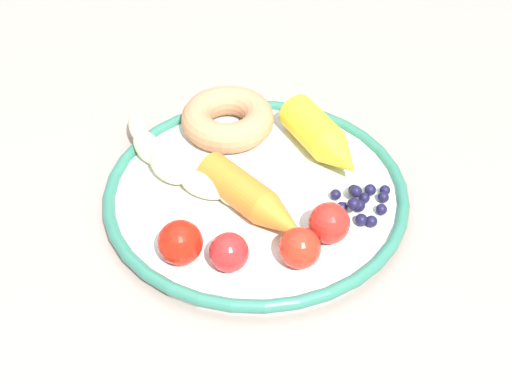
{
  "coord_description": "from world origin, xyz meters",
  "views": [
    {
      "loc": [
        0.03,
        -0.51,
        1.24
      ],
      "look_at": [
        0.06,
        0.02,
        0.75
      ],
      "focal_mm": 53.41,
      "sensor_mm": 36.0,
      "label": 1
    }
  ],
  "objects_px": {
    "tomato_near": "(180,243)",
    "donut": "(228,119)",
    "carrot_yellow": "(324,140)",
    "blueberry_pile": "(362,202)",
    "tomato_extra": "(300,248)",
    "tomato_far": "(229,252)",
    "tomato_mid": "(329,223)",
    "carrot_orange": "(255,201)",
    "dining_table": "(201,278)",
    "plate": "(256,194)",
    "banana": "(177,164)"
  },
  "relations": [
    {
      "from": "banana",
      "to": "donut",
      "type": "height_order",
      "value": "donut"
    },
    {
      "from": "tomato_mid",
      "to": "tomato_far",
      "type": "height_order",
      "value": "tomato_mid"
    },
    {
      "from": "tomato_extra",
      "to": "carrot_orange",
      "type": "bearing_deg",
      "value": 119.49
    },
    {
      "from": "carrot_yellow",
      "to": "tomato_mid",
      "type": "xyz_separation_m",
      "value": [
        -0.01,
        -0.12,
        -0.0
      ]
    },
    {
      "from": "carrot_yellow",
      "to": "blueberry_pile",
      "type": "xyz_separation_m",
      "value": [
        0.03,
        -0.08,
        -0.01
      ]
    },
    {
      "from": "tomato_mid",
      "to": "tomato_far",
      "type": "distance_m",
      "value": 0.09
    },
    {
      "from": "donut",
      "to": "tomato_extra",
      "type": "xyz_separation_m",
      "value": [
        0.06,
        -0.19,
        0.0
      ]
    },
    {
      "from": "tomato_near",
      "to": "blueberry_pile",
      "type": "bearing_deg",
      "value": 18.35
    },
    {
      "from": "tomato_extra",
      "to": "tomato_far",
      "type": "bearing_deg",
      "value": -179.21
    },
    {
      "from": "carrot_yellow",
      "to": "tomato_mid",
      "type": "height_order",
      "value": "carrot_yellow"
    },
    {
      "from": "dining_table",
      "to": "plate",
      "type": "relative_size",
      "value": 3.78
    },
    {
      "from": "carrot_yellow",
      "to": "tomato_extra",
      "type": "height_order",
      "value": "carrot_yellow"
    },
    {
      "from": "blueberry_pile",
      "to": "tomato_far",
      "type": "height_order",
      "value": "tomato_far"
    },
    {
      "from": "blueberry_pile",
      "to": "tomato_extra",
      "type": "height_order",
      "value": "tomato_extra"
    },
    {
      "from": "carrot_yellow",
      "to": "donut",
      "type": "distance_m",
      "value": 0.1
    },
    {
      "from": "tomato_near",
      "to": "tomato_mid",
      "type": "bearing_deg",
      "value": 7.77
    },
    {
      "from": "plate",
      "to": "tomato_far",
      "type": "relative_size",
      "value": 8.42
    },
    {
      "from": "tomato_near",
      "to": "tomato_far",
      "type": "relative_size",
      "value": 1.15
    },
    {
      "from": "plate",
      "to": "carrot_yellow",
      "type": "bearing_deg",
      "value": 36.25
    },
    {
      "from": "tomato_far",
      "to": "dining_table",
      "type": "bearing_deg",
      "value": 111.59
    },
    {
      "from": "donut",
      "to": "dining_table",
      "type": "bearing_deg",
      "value": -105.84
    },
    {
      "from": "carrot_yellow",
      "to": "tomato_far",
      "type": "bearing_deg",
      "value": -124.13
    },
    {
      "from": "carrot_yellow",
      "to": "tomato_far",
      "type": "distance_m",
      "value": 0.17
    },
    {
      "from": "carrot_yellow",
      "to": "tomato_near",
      "type": "height_order",
      "value": "same"
    },
    {
      "from": "tomato_extra",
      "to": "banana",
      "type": "bearing_deg",
      "value": 131.13
    },
    {
      "from": "plate",
      "to": "tomato_mid",
      "type": "bearing_deg",
      "value": -46.54
    },
    {
      "from": "banana",
      "to": "carrot_orange",
      "type": "height_order",
      "value": "carrot_orange"
    },
    {
      "from": "carrot_orange",
      "to": "tomato_mid",
      "type": "xyz_separation_m",
      "value": [
        0.06,
        -0.03,
        0.0
      ]
    },
    {
      "from": "plate",
      "to": "carrot_orange",
      "type": "xyz_separation_m",
      "value": [
        -0.0,
        -0.03,
        0.02
      ]
    },
    {
      "from": "tomato_mid",
      "to": "tomato_extra",
      "type": "xyz_separation_m",
      "value": [
        -0.03,
        -0.03,
        -0.0
      ]
    },
    {
      "from": "blueberry_pile",
      "to": "tomato_far",
      "type": "distance_m",
      "value": 0.14
    },
    {
      "from": "tomato_near",
      "to": "tomato_extra",
      "type": "xyz_separation_m",
      "value": [
        0.1,
        -0.01,
        -0.0
      ]
    },
    {
      "from": "plate",
      "to": "donut",
      "type": "height_order",
      "value": "donut"
    },
    {
      "from": "tomato_far",
      "to": "tomato_mid",
      "type": "bearing_deg",
      "value": 18.06
    },
    {
      "from": "tomato_far",
      "to": "blueberry_pile",
      "type": "bearing_deg",
      "value": 27.95
    },
    {
      "from": "dining_table",
      "to": "blueberry_pile",
      "type": "height_order",
      "value": "blueberry_pile"
    },
    {
      "from": "dining_table",
      "to": "tomato_far",
      "type": "height_order",
      "value": "tomato_far"
    },
    {
      "from": "tomato_near",
      "to": "donut",
      "type": "bearing_deg",
      "value": 75.82
    },
    {
      "from": "banana",
      "to": "carrot_yellow",
      "type": "height_order",
      "value": "carrot_yellow"
    },
    {
      "from": "tomato_near",
      "to": "tomato_extra",
      "type": "distance_m",
      "value": 0.1
    },
    {
      "from": "tomato_near",
      "to": "tomato_extra",
      "type": "bearing_deg",
      "value": -5.84
    },
    {
      "from": "tomato_mid",
      "to": "tomato_far",
      "type": "xyz_separation_m",
      "value": [
        -0.09,
        -0.03,
        -0.0
      ]
    },
    {
      "from": "carrot_yellow",
      "to": "tomato_far",
      "type": "relative_size",
      "value": 3.38
    },
    {
      "from": "carrot_orange",
      "to": "tomato_mid",
      "type": "bearing_deg",
      "value": -27.71
    },
    {
      "from": "plate",
      "to": "blueberry_pile",
      "type": "distance_m",
      "value": 0.1
    },
    {
      "from": "dining_table",
      "to": "tomato_extra",
      "type": "relative_size",
      "value": 30.18
    },
    {
      "from": "tomato_near",
      "to": "tomato_mid",
      "type": "height_order",
      "value": "tomato_near"
    },
    {
      "from": "plate",
      "to": "blueberry_pile",
      "type": "bearing_deg",
      "value": -15.4
    },
    {
      "from": "plate",
      "to": "carrot_yellow",
      "type": "xyz_separation_m",
      "value": [
        0.07,
        0.05,
        0.02
      ]
    },
    {
      "from": "dining_table",
      "to": "donut",
      "type": "distance_m",
      "value": 0.16
    }
  ]
}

